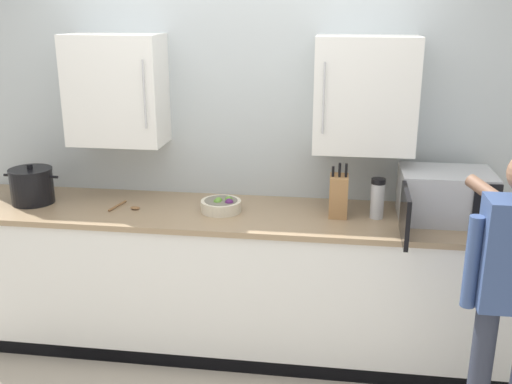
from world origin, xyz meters
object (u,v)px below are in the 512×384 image
at_px(wooden_spoon, 127,207).
at_px(thermos_flask, 377,198).
at_px(microwave_oven, 441,196).
at_px(knife_block, 338,196).
at_px(fruit_bowl, 221,205).
at_px(stock_pot, 32,186).

height_order(wooden_spoon, thermos_flask, thermos_flask).
distance_m(microwave_oven, thermos_flask, 0.37).
xyz_separation_m(microwave_oven, knife_block, (-0.60, -0.02, -0.02)).
xyz_separation_m(fruit_bowl, thermos_flask, (0.95, 0.02, 0.08)).
distance_m(microwave_oven, fruit_bowl, 1.33).
bearing_deg(microwave_oven, stock_pot, -178.91).
relative_size(microwave_oven, wooden_spoon, 3.94).
height_order(wooden_spoon, stock_pot, stock_pot).
bearing_deg(wooden_spoon, fruit_bowl, 2.60).
bearing_deg(microwave_oven, knife_block, -178.17).
distance_m(stock_pot, thermos_flask, 2.20).
bearing_deg(stock_pot, thermos_flask, 0.61).
relative_size(fruit_bowl, wooden_spoon, 1.28).
xyz_separation_m(wooden_spoon, thermos_flask, (1.56, 0.04, 0.12)).
relative_size(microwave_oven, knife_block, 2.29).
xyz_separation_m(microwave_oven, thermos_flask, (-0.37, -0.03, -0.02)).
distance_m(fruit_bowl, thermos_flask, 0.96).
xyz_separation_m(knife_block, wooden_spoon, (-1.33, -0.05, -0.12)).
xyz_separation_m(knife_block, stock_pot, (-1.96, -0.03, -0.01)).
height_order(fruit_bowl, wooden_spoon, fruit_bowl).
height_order(stock_pot, thermos_flask, stock_pot).
height_order(fruit_bowl, stock_pot, stock_pot).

